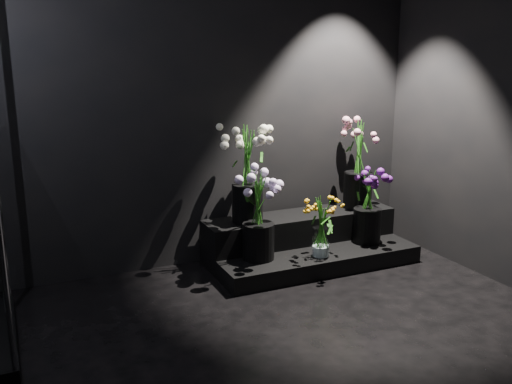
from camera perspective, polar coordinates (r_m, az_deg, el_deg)
wall_back at (r=4.48m, az=-7.10°, el=9.98°), size 4.00×0.00×4.00m
display_riser at (r=4.78m, az=4.99°, el=-5.00°), size 1.66×0.74×0.37m
bouquet_orange_bells at (r=4.44m, az=6.56°, el=-3.43°), size 0.30×0.30×0.47m
bouquet_lilac at (r=4.31m, az=0.24°, el=-1.71°), size 0.47×0.47×0.70m
bouquet_purple at (r=4.81m, az=11.15°, el=-0.98°), size 0.35×0.35×0.61m
bouquet_cream_roses at (r=4.47m, az=-0.89°, el=2.54°), size 0.48×0.48×0.77m
bouquet_pink_roses at (r=4.97m, az=10.26°, el=3.25°), size 0.49×0.49×0.75m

